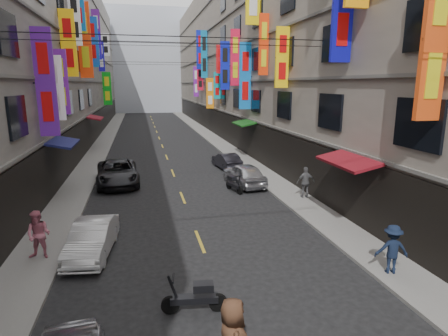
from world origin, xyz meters
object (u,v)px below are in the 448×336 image
car_right_mid (244,174)px  pedestrian_rfar (306,182)px  car_right_far (226,161)px  car_left_far (117,173)px  car_left_mid (92,239)px  pedestrian_rnear (392,249)px  scooter_far_right (234,184)px  pedestrian_lfar (39,235)px  scooter_crossing (195,297)px

car_right_mid → pedestrian_rfar: size_ratio=2.43×
pedestrian_rfar → car_right_far: bearing=-69.2°
car_right_mid → car_left_far: bearing=-21.1°
car_left_mid → pedestrian_rnear: size_ratio=2.31×
car_left_far → car_right_far: (7.61, 2.79, -0.15)m
car_left_mid → car_right_far: size_ratio=1.06×
scooter_far_right → pedestrian_lfar: pedestrian_lfar is taller
scooter_far_right → car_left_far: 7.41m
scooter_crossing → car_right_far: car_right_far is taller
scooter_far_right → pedestrian_rfar: size_ratio=1.05×
pedestrian_rfar → pedestrian_lfar: bearing=25.6°
car_left_far → pedestrian_lfar: bearing=-105.9°
car_left_far → pedestrian_rnear: (9.22, -13.83, 0.19)m
pedestrian_rnear → car_right_far: bearing=-68.8°
car_right_far → pedestrian_rnear: pedestrian_rnear is taller
car_right_mid → pedestrian_rnear: 11.94m
car_left_mid → car_left_far: (0.39, 10.08, 0.12)m
scooter_crossing → pedestrian_rfar: size_ratio=1.06×
pedestrian_lfar → car_right_far: bearing=66.8°
pedestrian_rnear → car_right_mid: bearing=-66.6°
scooter_far_right → car_left_mid: 9.84m
car_right_mid → pedestrian_lfar: (-9.73, -8.21, 0.28)m
car_right_mid → pedestrian_rnear: bearing=91.3°
scooter_crossing → pedestrian_rfar: bearing=-32.0°
scooter_far_right → pedestrian_rnear: bearing=89.0°
car_left_far → car_right_far: size_ratio=1.50×
scooter_crossing → car_right_mid: bearing=-13.9°
scooter_crossing → pedestrian_rnear: (6.47, 0.60, 0.49)m
scooter_crossing → pedestrian_rnear: size_ratio=1.11×
pedestrian_rfar → scooter_crossing: bearing=55.3°
pedestrian_lfar → car_left_far: bearing=91.9°
scooter_far_right → car_right_mid: (0.95, 1.22, 0.26)m
car_right_mid → pedestrian_rnear: size_ratio=2.54×
car_right_far → car_left_far: bearing=12.6°
car_left_far → scooter_crossing: bearing=-83.4°
car_right_far → pedestrian_rfar: pedestrian_rfar is taller
scooter_crossing → car_right_far: bearing=-8.3°
car_right_far → pedestrian_rnear: 16.70m
scooter_crossing → scooter_far_right: 11.87m
car_left_mid → car_right_far: (8.00, 12.87, -0.04)m
car_right_mid → pedestrian_rfar: bearing=117.7°
pedestrian_lfar → pedestrian_rfar: bearing=34.5°
car_left_mid → car_right_mid: size_ratio=0.91×
pedestrian_lfar → pedestrian_rnear: bearing=-4.1°
scooter_far_right → car_right_far: 6.09m
scooter_far_right → car_right_far: size_ratio=0.50×
pedestrian_rnear → pedestrian_rfar: size_ratio=0.96×
scooter_crossing → scooter_far_right: bearing=-11.8°
scooter_crossing → pedestrian_rfar: (7.27, 8.86, 0.52)m
car_left_far → pedestrian_rfar: size_ratio=3.13×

